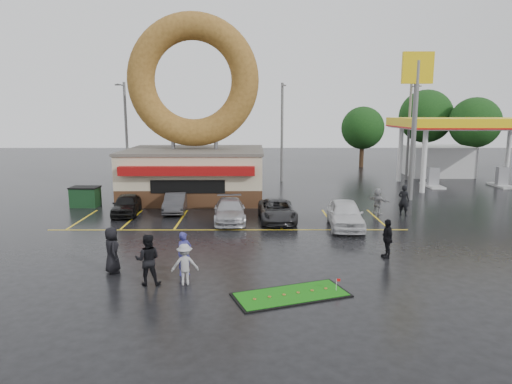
{
  "coord_description": "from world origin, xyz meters",
  "views": [
    {
      "loc": [
        1.48,
        -21.12,
        6.53
      ],
      "look_at": [
        1.56,
        3.05,
        2.2
      ],
      "focal_mm": 32.0,
      "sensor_mm": 36.0,
      "label": 1
    }
  ],
  "objects_px": {
    "car_white": "(345,214)",
    "dumpster": "(85,197)",
    "person_blue": "(184,254)",
    "person_cameraman": "(387,238)",
    "streetlight_mid": "(282,130)",
    "car_dgrey": "(176,202)",
    "gas_station": "(455,142)",
    "donut_shop": "(194,139)",
    "streetlight_right": "(409,129)",
    "car_silver": "(230,211)",
    "putting_green": "(291,295)",
    "streetlight_left": "(126,130)",
    "car_grey": "(277,211)",
    "car_black": "(127,205)",
    "shell_sign": "(416,98)"
  },
  "relations": [
    {
      "from": "streetlight_right",
      "to": "car_silver",
      "type": "relative_size",
      "value": 2.0
    },
    {
      "from": "streetlight_left",
      "to": "dumpster",
      "type": "bearing_deg",
      "value": -90.97
    },
    {
      "from": "streetlight_left",
      "to": "putting_green",
      "type": "relative_size",
      "value": 2.02
    },
    {
      "from": "person_blue",
      "to": "putting_green",
      "type": "height_order",
      "value": "person_blue"
    },
    {
      "from": "person_blue",
      "to": "dumpster",
      "type": "bearing_deg",
      "value": 81.59
    },
    {
      "from": "donut_shop",
      "to": "gas_station",
      "type": "relative_size",
      "value": 0.99
    },
    {
      "from": "car_dgrey",
      "to": "person_cameraman",
      "type": "xyz_separation_m",
      "value": [
        11.09,
        -9.44,
        0.26
      ]
    },
    {
      "from": "car_silver",
      "to": "person_cameraman",
      "type": "height_order",
      "value": "person_cameraman"
    },
    {
      "from": "donut_shop",
      "to": "streetlight_right",
      "type": "distance_m",
      "value": 21.0
    },
    {
      "from": "putting_green",
      "to": "car_white",
      "type": "bearing_deg",
      "value": 68.48
    },
    {
      "from": "car_grey",
      "to": "person_blue",
      "type": "bearing_deg",
      "value": -117.18
    },
    {
      "from": "streetlight_mid",
      "to": "streetlight_right",
      "type": "xyz_separation_m",
      "value": [
        12.0,
        1.0,
        0.0
      ]
    },
    {
      "from": "gas_station",
      "to": "streetlight_right",
      "type": "relative_size",
      "value": 1.52
    },
    {
      "from": "streetlight_mid",
      "to": "dumpster",
      "type": "height_order",
      "value": "streetlight_mid"
    },
    {
      "from": "car_dgrey",
      "to": "dumpster",
      "type": "height_order",
      "value": "dumpster"
    },
    {
      "from": "car_silver",
      "to": "putting_green",
      "type": "distance_m",
      "value": 11.51
    },
    {
      "from": "dumpster",
      "to": "person_cameraman",
      "type": "bearing_deg",
      "value": -29.92
    },
    {
      "from": "gas_station",
      "to": "person_blue",
      "type": "distance_m",
      "value": 32.65
    },
    {
      "from": "donut_shop",
      "to": "person_cameraman",
      "type": "height_order",
      "value": "donut_shop"
    },
    {
      "from": "streetlight_mid",
      "to": "car_dgrey",
      "type": "height_order",
      "value": "streetlight_mid"
    },
    {
      "from": "car_silver",
      "to": "shell_sign",
      "type": "bearing_deg",
      "value": 23.19
    },
    {
      "from": "streetlight_mid",
      "to": "putting_green",
      "type": "height_order",
      "value": "streetlight_mid"
    },
    {
      "from": "putting_green",
      "to": "streetlight_mid",
      "type": "bearing_deg",
      "value": 87.4
    },
    {
      "from": "donut_shop",
      "to": "car_silver",
      "type": "bearing_deg",
      "value": -68.37
    },
    {
      "from": "gas_station",
      "to": "person_blue",
      "type": "bearing_deg",
      "value": -130.98
    },
    {
      "from": "donut_shop",
      "to": "person_blue",
      "type": "distance_m",
      "value": 17.05
    },
    {
      "from": "car_silver",
      "to": "dumpster",
      "type": "relative_size",
      "value": 2.5
    },
    {
      "from": "streetlight_mid",
      "to": "gas_station",
      "type": "bearing_deg",
      "value": 0.08
    },
    {
      "from": "car_silver",
      "to": "car_white",
      "type": "xyz_separation_m",
      "value": [
        6.6,
        -1.51,
        0.13
      ]
    },
    {
      "from": "donut_shop",
      "to": "shell_sign",
      "type": "xyz_separation_m",
      "value": [
        16.0,
        -0.97,
        2.91
      ]
    },
    {
      "from": "streetlight_right",
      "to": "person_cameraman",
      "type": "bearing_deg",
      "value": -110.17
    },
    {
      "from": "gas_station",
      "to": "car_grey",
      "type": "xyz_separation_m",
      "value": [
        -17.17,
        -15.43,
        -3.07
      ]
    },
    {
      "from": "shell_sign",
      "to": "car_black",
      "type": "xyz_separation_m",
      "value": [
        -19.64,
        -4.81,
        -6.72
      ]
    },
    {
      "from": "car_black",
      "to": "car_dgrey",
      "type": "relative_size",
      "value": 1.02
    },
    {
      "from": "car_black",
      "to": "putting_green",
      "type": "bearing_deg",
      "value": -59.8
    },
    {
      "from": "car_white",
      "to": "dumpster",
      "type": "relative_size",
      "value": 2.55
    },
    {
      "from": "donut_shop",
      "to": "putting_green",
      "type": "distance_m",
      "value": 20.07
    },
    {
      "from": "streetlight_left",
      "to": "car_grey",
      "type": "xyz_separation_m",
      "value": [
        12.83,
        -14.41,
        -4.15
      ]
    },
    {
      "from": "gas_station",
      "to": "dumpster",
      "type": "height_order",
      "value": "gas_station"
    },
    {
      "from": "gas_station",
      "to": "person_blue",
      "type": "relative_size",
      "value": 7.73
    },
    {
      "from": "streetlight_mid",
      "to": "car_dgrey",
      "type": "distance_m",
      "value": 15.59
    },
    {
      "from": "person_blue",
      "to": "person_cameraman",
      "type": "height_order",
      "value": "person_cameraman"
    },
    {
      "from": "car_black",
      "to": "person_cameraman",
      "type": "relative_size",
      "value": 2.16
    },
    {
      "from": "car_dgrey",
      "to": "streetlight_mid",
      "type": "bearing_deg",
      "value": 55.96
    },
    {
      "from": "gas_station",
      "to": "dumpster",
      "type": "bearing_deg",
      "value": -159.58
    },
    {
      "from": "streetlight_right",
      "to": "car_black",
      "type": "relative_size",
      "value": 2.35
    },
    {
      "from": "streetlight_left",
      "to": "car_dgrey",
      "type": "bearing_deg",
      "value": -62.03
    },
    {
      "from": "shell_sign",
      "to": "car_black",
      "type": "relative_size",
      "value": 2.76
    },
    {
      "from": "car_silver",
      "to": "car_grey",
      "type": "distance_m",
      "value": 2.83
    },
    {
      "from": "streetlight_right",
      "to": "car_silver",
      "type": "height_order",
      "value": "streetlight_right"
    }
  ]
}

